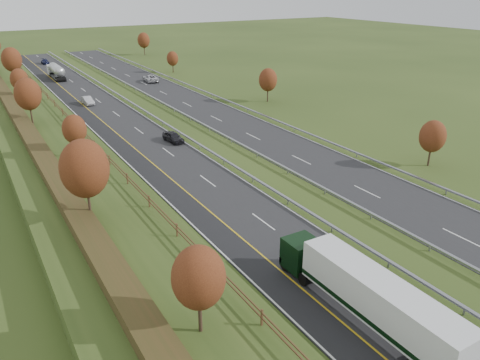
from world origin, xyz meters
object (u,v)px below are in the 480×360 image
object	(u,v)px
box_lorry	(367,295)
road_tanker	(56,71)
car_oncoming	(150,78)
car_dark_near	(173,137)
car_silver_mid	(87,100)
car_small_far	(45,62)

from	to	relation	value
box_lorry	road_tanker	world-z (taller)	box_lorry
car_oncoming	road_tanker	bearing A→B (deg)	-34.92
box_lorry	road_tanker	bearing A→B (deg)	90.03
car_dark_near	car_silver_mid	size ratio (longest dim) A/B	0.98
car_small_far	car_oncoming	size ratio (longest dim) A/B	0.77
box_lorry	car_small_far	world-z (taller)	box_lorry
box_lorry	car_small_far	bearing A→B (deg)	89.32
road_tanker	car_silver_mid	world-z (taller)	road_tanker
car_small_far	car_oncoming	xyz separation A→B (m)	(16.73, -41.08, 0.16)
box_lorry	car_silver_mid	distance (m)	73.89
road_tanker	car_dark_near	size ratio (longest dim) A/B	2.55
road_tanker	box_lorry	bearing A→B (deg)	-89.97
car_dark_near	car_silver_mid	distance (m)	30.49
box_lorry	car_oncoming	xyz separation A→B (m)	(18.27, 89.00, -1.47)
car_silver_mid	car_small_far	world-z (taller)	car_silver_mid
box_lorry	car_small_far	distance (m)	130.10
car_dark_near	car_silver_mid	xyz separation A→B (m)	(-5.00, 30.08, -0.01)
car_small_far	road_tanker	bearing A→B (deg)	-93.18
car_dark_near	car_small_far	bearing A→B (deg)	87.08
car_dark_near	car_small_far	xyz separation A→B (m)	(-3.11, 86.28, -0.09)
box_lorry	car_oncoming	world-z (taller)	box_lorry
car_silver_mid	car_small_far	distance (m)	56.23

